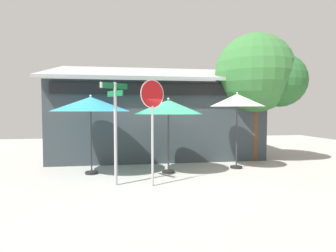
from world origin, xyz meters
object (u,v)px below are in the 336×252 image
(patio_umbrella_forest_green_center, at_px, (168,107))
(patio_umbrella_ivory_right, at_px, (237,101))
(street_sign_post, at_px, (115,123))
(patio_umbrella_teal_left, at_px, (91,104))
(shade_tree, at_px, (260,75))
(stop_sign, at_px, (152,112))

(patio_umbrella_forest_green_center, bearing_deg, patio_umbrella_ivory_right, 8.41)
(street_sign_post, bearing_deg, patio_umbrella_forest_green_center, 38.24)
(patio_umbrella_forest_green_center, xyz_separation_m, patio_umbrella_ivory_right, (2.66, 0.39, 0.25))
(patio_umbrella_teal_left, xyz_separation_m, shade_tree, (6.89, 1.54, 1.30))
(stop_sign, relative_size, patio_umbrella_ivory_right, 1.06)
(patio_umbrella_ivory_right, bearing_deg, patio_umbrella_forest_green_center, -171.59)
(stop_sign, xyz_separation_m, patio_umbrella_teal_left, (-1.92, 1.88, 0.24))
(street_sign_post, bearing_deg, shade_tree, 27.81)
(patio_umbrella_teal_left, bearing_deg, stop_sign, -44.38)
(patio_umbrella_ivory_right, height_order, shade_tree, shade_tree)
(street_sign_post, height_order, shade_tree, shade_tree)
(street_sign_post, height_order, patio_umbrella_ivory_right, street_sign_post)
(street_sign_post, height_order, patio_umbrella_forest_green_center, street_sign_post)
(street_sign_post, relative_size, patio_umbrella_ivory_right, 1.04)
(patio_umbrella_ivory_right, relative_size, shade_tree, 0.52)
(street_sign_post, relative_size, patio_umbrella_forest_green_center, 1.14)
(shade_tree, bearing_deg, patio_umbrella_ivory_right, -138.98)
(patio_umbrella_forest_green_center, bearing_deg, patio_umbrella_teal_left, 174.77)
(street_sign_post, xyz_separation_m, patio_umbrella_teal_left, (-0.87, 1.63, 0.57))
(patio_umbrella_teal_left, distance_m, shade_tree, 7.18)
(street_sign_post, distance_m, patio_umbrella_teal_left, 1.93)
(patio_umbrella_forest_green_center, bearing_deg, shade_tree, 22.75)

